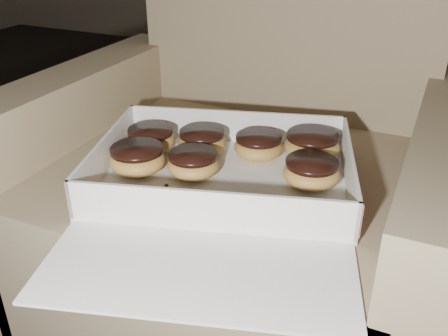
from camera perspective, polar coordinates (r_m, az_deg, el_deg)
name	(u,v)px	position (r m, az deg, el deg)	size (l,w,h in m)	color
armchair	(243,199)	(1.08, 2.23, -3.58)	(0.87, 0.73, 0.90)	#8D7D5A
bakery_box	(222,188)	(0.86, -0.21, -2.26)	(0.57, 0.62, 0.07)	white
donut_a	(312,145)	(0.97, 10.02, 2.58)	(0.11, 0.11, 0.05)	gold
donut_b	(151,139)	(1.00, -8.33, 3.31)	(0.10, 0.10, 0.05)	gold
donut_c	(137,159)	(0.92, -9.86, 1.06)	(0.10, 0.10, 0.05)	gold
donut_d	(258,146)	(0.97, 3.95, 2.56)	(0.09, 0.09, 0.05)	gold
donut_e	(193,163)	(0.90, -3.54, 0.52)	(0.09, 0.09, 0.05)	gold
donut_f	(311,172)	(0.88, 9.93, -0.45)	(0.10, 0.10, 0.05)	gold
donut_g	(202,141)	(0.98, -2.51, 3.12)	(0.10, 0.10, 0.05)	gold
crumb_a	(229,218)	(0.78, 0.55, -5.71)	(0.01, 0.01, 0.00)	black
crumb_b	(166,185)	(0.88, -6.60, -1.96)	(0.01, 0.01, 0.00)	black
crumb_c	(342,204)	(0.84, 13.34, -4.03)	(0.01, 0.01, 0.00)	black
crumb_d	(323,212)	(0.82, 11.26, -4.93)	(0.01, 0.01, 0.00)	black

